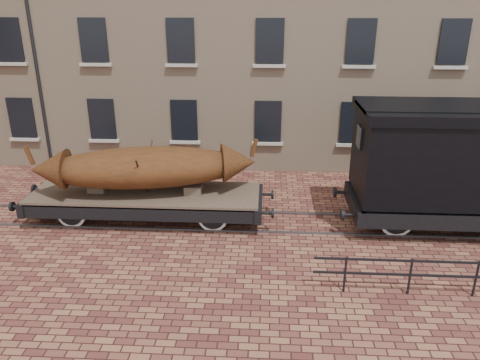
{
  "coord_description": "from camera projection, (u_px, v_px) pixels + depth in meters",
  "views": [
    {
      "loc": [
        0.97,
        -13.98,
        6.97
      ],
      "look_at": [
        0.1,
        0.5,
        1.3
      ],
      "focal_mm": 35.0,
      "sensor_mm": 36.0,
      "label": 1
    }
  ],
  "objects": [
    {
      "name": "ground",
      "position": [
        236.0,
        222.0,
        15.59
      ],
      "size": [
        90.0,
        90.0,
        0.0
      ],
      "primitive_type": "plane",
      "color": "#532622"
    },
    {
      "name": "flatcar_wagon",
      "position": [
        146.0,
        198.0,
        15.47
      ],
      "size": [
        8.46,
        2.29,
        1.28
      ],
      "color": "brown",
      "rests_on": "ground"
    },
    {
      "name": "goods_van",
      "position": [
        469.0,
        154.0,
        14.28
      ],
      "size": [
        7.76,
        2.83,
        4.01
      ],
      "color": "black",
      "rests_on": "ground"
    },
    {
      "name": "rail_track",
      "position": [
        236.0,
        221.0,
        15.58
      ],
      "size": [
        30.0,
        1.52,
        0.06
      ],
      "color": "#59595E",
      "rests_on": "ground"
    },
    {
      "name": "iron_boat",
      "position": [
        146.0,
        167.0,
        15.07
      ],
      "size": [
        7.26,
        3.05,
        1.72
      ],
      "color": "#5A2C12",
      "rests_on": "flatcar_wagon"
    }
  ]
}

